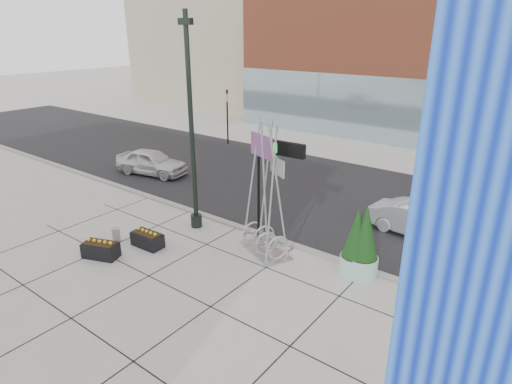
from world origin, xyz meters
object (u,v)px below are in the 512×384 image
Objects in this scene: lamp_post at (192,147)px; concrete_bollard at (116,235)px; overhead_street_sign at (275,157)px; car_silver_mid at (419,221)px; car_white_west at (152,162)px; public_art_sculpture at (266,219)px.

lamp_post is 4.82m from concrete_bollard.
overhead_street_sign is at bearing 32.26° from concrete_bollard.
concrete_bollard is at bearing 134.76° from car_silver_mid.
lamp_post is at bearing -128.96° from car_white_west.
lamp_post is at bearing 126.81° from car_silver_mid.
car_white_west is (-11.13, 3.66, -0.63)m from public_art_sculpture.
lamp_post is 2.16× the size of car_silver_mid.
public_art_sculpture is at bearing -120.64° from car_white_west.
overhead_street_sign is 1.07× the size of car_silver_mid.
car_silver_mid is (9.79, 8.06, 0.38)m from concrete_bollard.
concrete_bollard is (-1.62, -3.05, -3.37)m from lamp_post.
lamp_post reaches higher than car_silver_mid.
overhead_street_sign is 1.00× the size of car_white_west.
concrete_bollard is 7.40m from overhead_street_sign.
public_art_sculpture reaches higher than car_white_west.
car_silver_mid is at bearing 73.07° from public_art_sculpture.
overhead_street_sign is at bearing 142.26° from car_silver_mid.
overhead_street_sign is 12.07m from car_white_west.
concrete_bollard is (-5.42, -3.05, -1.08)m from public_art_sculpture.
lamp_post is at bearing -175.71° from overhead_street_sign.
concrete_bollard is at bearing -149.71° from overhead_street_sign.
overhead_street_sign is (5.51, 3.48, 3.51)m from concrete_bollard.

